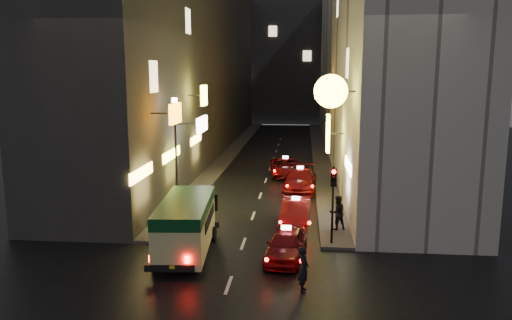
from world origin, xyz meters
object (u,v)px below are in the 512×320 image
(taxi_near, at_px, (286,242))
(lamp_post, at_px, (176,147))
(pedestrian_crossing, at_px, (304,266))
(traffic_light, at_px, (333,189))
(minibus, at_px, (186,220))

(taxi_near, xyz_separation_m, lamp_post, (-6.21, 6.18, 2.98))
(pedestrian_crossing, relative_size, traffic_light, 0.54)
(taxi_near, distance_m, lamp_post, 9.25)
(pedestrian_crossing, distance_m, traffic_light, 5.20)
(minibus, height_order, lamp_post, lamp_post)
(taxi_near, relative_size, traffic_light, 1.39)
(minibus, relative_size, pedestrian_crossing, 3.02)
(traffic_light, relative_size, lamp_post, 0.56)
(minibus, distance_m, taxi_near, 4.34)
(pedestrian_crossing, distance_m, lamp_post, 11.90)
(minibus, distance_m, pedestrian_crossing, 5.97)
(minibus, height_order, traffic_light, traffic_light)
(minibus, bearing_deg, traffic_light, 13.60)
(traffic_light, xyz_separation_m, lamp_post, (-8.20, 4.53, 1.04))
(minibus, bearing_deg, lamp_post, 107.79)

